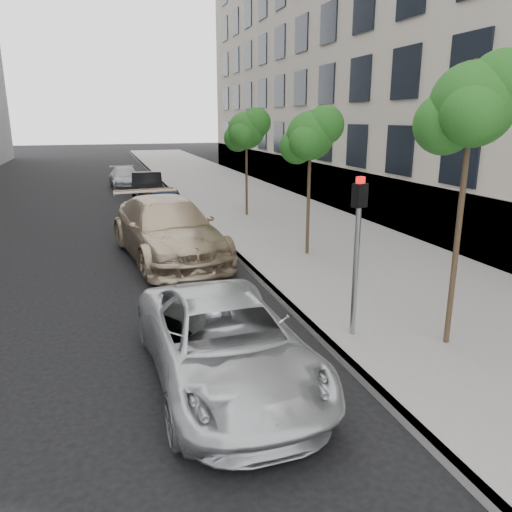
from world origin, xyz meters
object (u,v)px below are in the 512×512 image
tree_near (474,105)px  tree_mid (311,136)px  suv (168,229)px  tree_far (247,130)px  sedan_blue (166,204)px  sedan_rear (125,178)px  signal_pole (357,238)px  minivan (225,342)px  sedan_black (147,187)px

tree_near → tree_mid: size_ratio=1.16×
suv → tree_far: bearing=45.4°
tree_mid → sedan_blue: tree_mid is taller
suv → sedan_rear: (-0.34, 16.21, -0.27)m
signal_pole → tree_mid: bearing=55.9°
tree_mid → suv: (-4.04, 1.22, -2.71)m
tree_far → sedan_blue: bearing=172.9°
signal_pole → suv: (-2.54, 6.88, -1.11)m
tree_mid → sedan_rear: (-4.38, 17.43, -2.98)m
tree_far → signal_pole: tree_far is taller
tree_mid → suv: 5.01m
tree_near → minivan: (-4.17, 0.07, -3.61)m
sedan_blue → signal_pole: bearing=-78.1°
signal_pole → suv: signal_pole is taller
tree_far → signal_pole: (-1.50, -12.16, -1.61)m
sedan_black → signal_pole: bearing=-79.1°
signal_pole → tree_far: bearing=63.7°
tree_near → sedan_rear: bearing=100.4°
suv → sedan_blue: 5.74m
tree_mid → signal_pole: size_ratio=1.45×
tree_mid → minivan: size_ratio=0.87×
minivan → suv: 7.65m
signal_pole → sedan_rear: signal_pole is taller
tree_far → sedan_rear: size_ratio=1.02×
tree_mid → sedan_black: size_ratio=1.01×
tree_mid → sedan_blue: (-3.34, 6.91, -2.92)m
tree_far → minivan: 13.90m
tree_near → signal_pole: 2.86m
sedan_black → minivan: bearing=-87.4°
sedan_blue → sedan_rear: (-1.04, 10.51, -0.07)m
sedan_blue → tree_far: bearing=-3.4°
sedan_rear → suv: bearing=-91.4°
sedan_rear → tree_mid: bearing=-78.5°
signal_pole → sedan_blue: 12.78m
suv → sedan_rear: size_ratio=1.44×
tree_far → signal_pole: 12.36m
tree_far → sedan_black: tree_far is taller
suv → tree_mid: bearing=-24.0°
signal_pole → sedan_black: bearing=77.2°
sedan_rear → sedan_blue: bearing=-86.9°
tree_far → signal_pole: bearing=-97.0°
sedan_black → sedan_rear: size_ratio=0.99×
sedan_blue → sedan_black: sedan_black is taller
signal_pole → minivan: size_ratio=0.60×
tree_near → sedan_blue: (-3.34, 13.41, -3.61)m
minivan → tree_far: bearing=70.7°
tree_near → sedan_black: (-3.56, 19.06, -3.60)m
tree_near → signal_pole: bearing=150.8°
tree_near → tree_mid: bearing=90.0°
tree_far → sedan_black: size_ratio=1.03×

